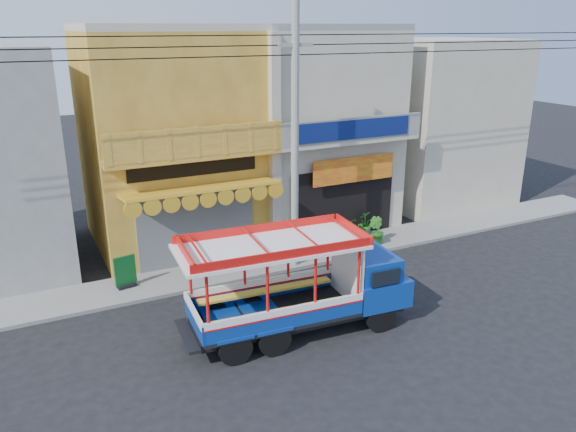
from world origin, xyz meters
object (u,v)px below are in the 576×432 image
object	(u,v)px
green_sign	(125,274)
potted_plant_a	(347,230)
songthaew_truck	(313,283)
potted_plant_c	(365,223)
potted_plant_b	(377,231)
utility_pole	(299,126)

from	to	relation	value
green_sign	potted_plant_a	distance (m)	8.66
songthaew_truck	potted_plant_c	distance (m)	7.68
potted_plant_a	potted_plant_c	distance (m)	1.01
potted_plant_b	potted_plant_c	distance (m)	1.06
songthaew_truck	potted_plant_b	bearing A→B (deg)	39.96
potted_plant_c	songthaew_truck	bearing A→B (deg)	-3.58
green_sign	potted_plant_a	world-z (taller)	green_sign
green_sign	potted_plant_a	xyz separation A→B (m)	(8.65, 0.36, -0.02)
songthaew_truck	potted_plant_a	distance (m)	6.86
potted_plant_a	green_sign	bearing A→B (deg)	129.03
potted_plant_b	potted_plant_c	size ratio (longest dim) A/B	1.08
utility_pole	potted_plant_a	distance (m)	5.40
green_sign	potted_plant_b	world-z (taller)	green_sign
songthaew_truck	potted_plant_c	world-z (taller)	songthaew_truck
green_sign	potted_plant_c	world-z (taller)	green_sign
utility_pole	potted_plant_b	distance (m)	5.69
green_sign	potted_plant_b	xyz separation A→B (m)	(9.48, -0.44, 0.08)
utility_pole	potted_plant_b	bearing A→B (deg)	5.63
potted_plant_a	potted_plant_b	world-z (taller)	potted_plant_b
songthaew_truck	potted_plant_c	size ratio (longest dim) A/B	6.57
potted_plant_a	potted_plant_b	size ratio (longest dim) A/B	0.81
utility_pole	green_sign	bearing A→B (deg)	172.30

